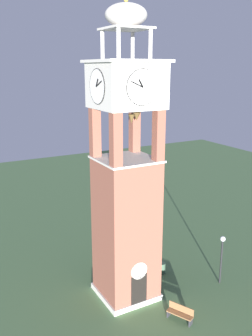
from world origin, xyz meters
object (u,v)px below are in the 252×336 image
object	(u,v)px
lamp_post	(222,251)
trash_bin	(162,268)
clock_tower	(126,188)
park_bench	(180,313)

from	to	relation	value
lamp_post	trash_bin	bearing A→B (deg)	133.41
clock_tower	lamp_post	distance (m)	8.26
park_bench	trash_bin	distance (m)	5.23
park_bench	trash_bin	xyz separation A→B (m)	(1.97, 4.85, -0.08)
park_bench	trash_bin	world-z (taller)	park_bench
park_bench	lamp_post	size ratio (longest dim) A/B	0.46
clock_tower	trash_bin	size ratio (longest dim) A/B	22.61
trash_bin	clock_tower	bearing A→B (deg)	-164.56
park_bench	clock_tower	bearing A→B (deg)	111.48
clock_tower	lamp_post	bearing A→B (deg)	-17.71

